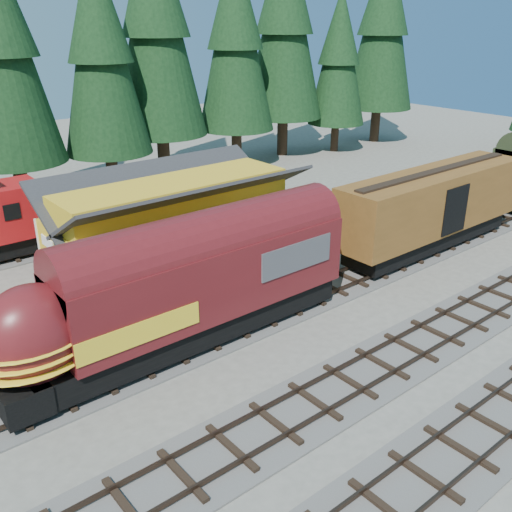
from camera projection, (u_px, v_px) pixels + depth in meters
ground at (322, 355)px, 22.53m from camera, size 120.00×120.00×0.00m
track_siding at (398, 259)px, 31.19m from camera, size 68.00×3.20×0.33m
track_main_south at (501, 298)px, 26.93m from camera, size 68.00×3.20×0.33m
depot at (176, 217)px, 28.84m from camera, size 12.80×7.00×5.30m
conifer_backdrop at (103, 42)px, 38.39m from camera, size 80.13×22.11×17.57m
locomotive at (174, 295)px, 21.96m from camera, size 15.30×3.04×4.16m
boxcar at (432, 207)px, 31.75m from camera, size 13.39×2.87×4.21m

